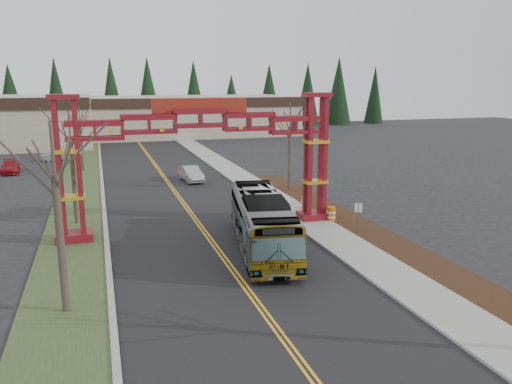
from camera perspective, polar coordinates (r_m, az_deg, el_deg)
name	(u,v)px	position (r m, az deg, el deg)	size (l,w,h in m)	color
ground	(315,383)	(17.52, 6.80, -20.82)	(200.00, 200.00, 0.00)	black
road	(185,205)	(39.93, -8.11, -1.54)	(12.00, 110.00, 0.02)	black
lane_line_left	(184,205)	(39.91, -8.28, -1.53)	(0.12, 100.00, 0.01)	#F2A31C
lane_line_right	(187,205)	(39.95, -7.94, -1.50)	(0.12, 100.00, 0.01)	#F2A31C
curb_right	(259,199)	(41.33, 0.32, -0.84)	(0.30, 110.00, 0.15)	#9D9E99
sidewalk_right	(275,198)	(41.79, 2.21, -0.70)	(2.60, 110.00, 0.14)	gray
landscape_strip	(406,252)	(30.04, 16.81, -6.58)	(2.60, 50.00, 0.12)	black
grass_median	(78,213)	(39.47, -19.64, -2.27)	(4.00, 110.00, 0.08)	#2F4522
curb_left	(104,211)	(39.43, -16.96, -2.05)	(0.30, 110.00, 0.15)	#9D9E99
gateway_arch	(201,140)	(32.08, -6.32, 5.94)	(18.20, 1.60, 8.90)	maroon
retail_building_east	(188,115)	(94.82, -7.81, 8.68)	(38.00, 20.30, 7.00)	tan
conifer_treeline	(129,98)	(105.51, -14.33, 10.40)	(116.10, 5.60, 13.00)	black
transit_bus	(262,222)	(29.06, 0.73, -3.46)	(2.71, 11.59, 3.23)	#AAADB2
silver_sedan	(191,174)	(49.52, -7.45, 2.07)	(1.57, 4.49, 1.48)	#A5A8AD
parked_car_mid_a	(10,167)	(59.82, -26.28, 2.58)	(1.82, 4.47, 1.30)	maroon
parked_car_far_a	(59,155)	(66.87, -21.59, 3.97)	(1.51, 4.33, 1.43)	#A4A8AC
bare_tree_median_near	(55,175)	(21.57, -22.03, 1.78)	(3.24, 3.24, 8.11)	#382D26
bare_tree_median_mid	(71,141)	(35.65, -20.44, 5.51)	(2.94, 2.94, 7.74)	#382D26
bare_tree_median_far	(80,126)	(57.45, -19.47, 7.18)	(3.01, 3.01, 7.01)	#382D26
bare_tree_right_far	(290,127)	(44.45, 3.92, 7.40)	(3.13, 3.13, 7.79)	#382D26
street_sign	(358,212)	(32.28, 11.61, -2.29)	(0.45, 0.23, 2.09)	#3F3F44
barrel_south	(331,214)	(35.25, 8.60, -2.55)	(0.58, 0.58, 1.08)	#D2640B
barrel_mid	(305,203)	(38.22, 5.66, -1.28)	(0.59, 0.59, 1.10)	#D2640B
barrel_north	(308,199)	(39.77, 5.94, -0.77)	(0.57, 0.57, 1.05)	#D2640B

